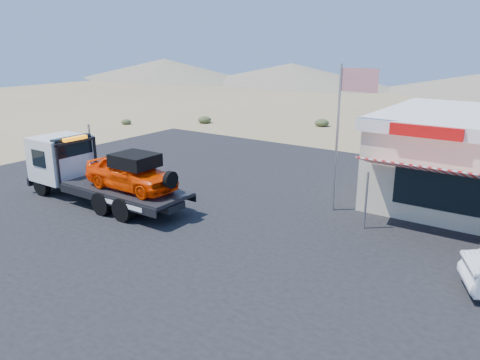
{
  "coord_description": "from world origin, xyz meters",
  "views": [
    {
      "loc": [
        12.04,
        -12.94,
        6.83
      ],
      "look_at": [
        1.8,
        1.82,
        1.5
      ],
      "focal_mm": 35.0,
      "sensor_mm": 36.0,
      "label": 1
    }
  ],
  "objects": [
    {
      "name": "tow_truck",
      "position": [
        -4.06,
        -0.34,
        1.48
      ],
      "size": [
        8.22,
        2.44,
        2.75
      ],
      "color": "black",
      "rests_on": "asphalt_lot"
    },
    {
      "name": "desert_scrub",
      "position": [
        -12.07,
        11.02,
        0.29
      ],
      "size": [
        25.2,
        33.77,
        0.65
      ],
      "color": "#303F21",
      "rests_on": "ground"
    },
    {
      "name": "distant_hills",
      "position": [
        -9.77,
        55.14,
        1.89
      ],
      "size": [
        126.0,
        48.0,
        4.2
      ],
      "color": "#726B59",
      "rests_on": "ground"
    },
    {
      "name": "ground",
      "position": [
        0.0,
        0.0,
        0.0
      ],
      "size": [
        120.0,
        120.0,
        0.0
      ],
      "primitive_type": "plane",
      "color": "#8A6F4E",
      "rests_on": "ground"
    },
    {
      "name": "flagpole",
      "position": [
        4.93,
        4.5,
        3.76
      ],
      "size": [
        1.55,
        0.1,
        6.0
      ],
      "color": "#99999E",
      "rests_on": "asphalt_lot"
    },
    {
      "name": "asphalt_lot",
      "position": [
        2.0,
        3.0,
        0.01
      ],
      "size": [
        32.0,
        24.0,
        0.02
      ],
      "primitive_type": "cube",
      "color": "black",
      "rests_on": "ground"
    }
  ]
}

